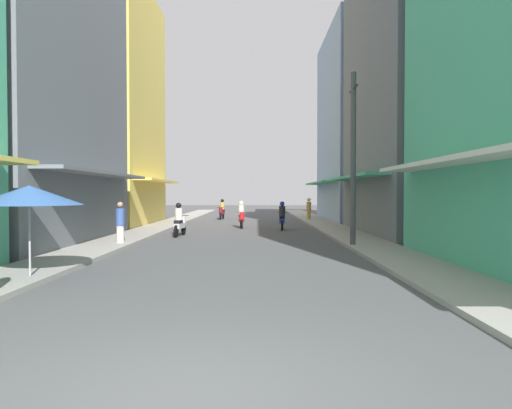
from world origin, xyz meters
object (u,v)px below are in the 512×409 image
pedestrian_crossing (309,208)px  vendor_umbrella (29,195)px  pedestrian_foreground (120,224)px  motorbike_silver (180,221)px  utility_pole (353,158)px  motorbike_red (241,216)px  motorbike_blue (282,217)px  motorbike_maroon (222,210)px

pedestrian_crossing → vendor_umbrella: vendor_umbrella is taller
pedestrian_foreground → pedestrian_crossing: bearing=60.5°
motorbike_silver → pedestrian_foreground: size_ratio=1.07×
motorbike_silver → pedestrian_crossing: bearing=58.5°
vendor_umbrella → utility_pole: bearing=36.0°
motorbike_red → vendor_umbrella: size_ratio=0.76×
utility_pole → motorbike_blue: bearing=104.6°
motorbike_blue → pedestrian_foreground: bearing=-130.8°
motorbike_silver → pedestrian_crossing: size_ratio=1.06×
pedestrian_crossing → utility_pole: bearing=-91.0°
motorbike_blue → motorbike_red: size_ratio=1.00×
motorbike_maroon → vendor_umbrella: bearing=-95.9°
pedestrian_foreground → vendor_umbrella: 7.03m
motorbike_silver → utility_pole: bearing=-31.7°
motorbike_red → pedestrian_crossing: 8.47m
motorbike_blue → motorbike_maroon: size_ratio=1.00×
motorbike_red → utility_pole: bearing=-65.2°
motorbike_silver → utility_pole: (7.17, -4.43, 2.61)m
motorbike_blue → utility_pole: bearing=-75.4°
motorbike_maroon → motorbike_silver: size_ratio=1.00×
motorbike_maroon → utility_pole: (6.24, -18.36, 2.61)m
motorbike_maroon → pedestrian_foreground: size_ratio=1.07×
motorbike_red → pedestrian_foreground: bearing=-115.7°
motorbike_maroon → vendor_umbrella: 24.92m
motorbike_maroon → motorbike_silver: 13.97m
utility_pole → motorbike_silver: bearing=148.3°
motorbike_maroon → pedestrian_crossing: (6.55, -1.75, 0.26)m
motorbike_silver → utility_pole: 8.82m
motorbike_maroon → pedestrian_crossing: 6.78m
motorbike_maroon → utility_pole: bearing=-71.2°
motorbike_red → utility_pole: utility_pole is taller
motorbike_blue → motorbike_silver: bearing=-142.8°
motorbike_blue → pedestrian_crossing: size_ratio=1.06×
motorbike_blue → motorbike_maroon: bearing=112.0°
motorbike_red → motorbike_silver: same height
utility_pole → pedestrian_foreground: bearing=176.4°
motorbike_blue → utility_pole: utility_pole is taller
motorbike_maroon → pedestrian_crossing: pedestrian_crossing is taller
motorbike_maroon → pedestrian_foreground: (-2.55, -17.81, 0.14)m
motorbike_maroon → motorbike_red: same height
motorbike_blue → motorbike_maroon: 10.92m
motorbike_red → utility_pole: size_ratio=0.28×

